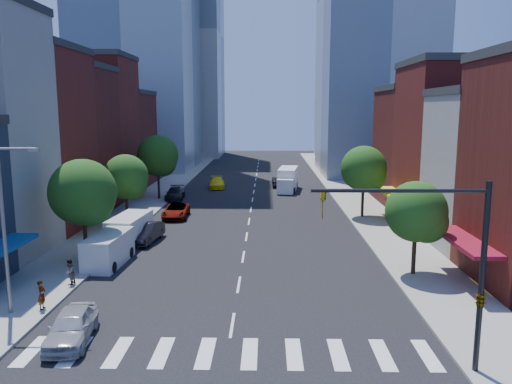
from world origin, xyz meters
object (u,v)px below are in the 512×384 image
at_px(parked_car_third, 176,211).
at_px(traffic_car_oncoming, 277,182).
at_px(traffic_car_far, 291,170).
at_px(cargo_van_near, 108,250).
at_px(cargo_van_far, 129,230).
at_px(box_truck, 288,180).
at_px(pedestrian_far, 70,272).
at_px(taxi, 217,183).
at_px(parked_car_rear, 175,193).
at_px(parked_car_second, 146,233).
at_px(pedestrian_near, 42,295).
at_px(parked_car_front, 71,326).

distance_m(parked_car_third, traffic_car_oncoming, 23.76).
bearing_deg(traffic_car_far, parked_car_third, 72.88).
bearing_deg(cargo_van_near, cargo_van_far, 93.39).
height_order(box_truck, pedestrian_far, box_truck).
bearing_deg(taxi, traffic_car_far, 47.46).
bearing_deg(cargo_van_far, parked_car_third, 83.77).
distance_m(parked_car_rear, cargo_van_near, 26.16).
distance_m(parked_car_rear, cargo_van_far, 20.57).
bearing_deg(pedestrian_far, parked_car_third, -178.84).
bearing_deg(pedestrian_far, parked_car_rear, -172.23).
bearing_deg(parked_car_third, box_truck, 53.80).
height_order(traffic_car_oncoming, pedestrian_far, pedestrian_far).
distance_m(parked_car_second, taxi, 29.23).
height_order(cargo_van_far, traffic_car_far, cargo_van_far).
xyz_separation_m(parked_car_second, traffic_car_far, (14.24, 44.59, -0.01)).
bearing_deg(pedestrian_near, traffic_car_oncoming, -17.02).
xyz_separation_m(parked_car_front, traffic_car_oncoming, (10.76, 48.72, -0.08)).
relative_size(parked_car_front, parked_car_second, 0.94).
distance_m(cargo_van_near, cargo_van_far, 5.59).
bearing_deg(taxi, box_truck, -18.30).
bearing_deg(parked_car_front, parked_car_rear, 86.39).
relative_size(parked_car_second, traffic_car_oncoming, 1.15).
xyz_separation_m(parked_car_front, cargo_van_far, (-2.01, 17.44, 0.40)).
bearing_deg(cargo_van_near, parked_car_second, 82.19).
height_order(parked_car_front, parked_car_rear, parked_car_front).
xyz_separation_m(parked_car_third, traffic_car_oncoming, (10.76, 21.18, -0.02)).
relative_size(traffic_car_oncoming, pedestrian_far, 2.68).
xyz_separation_m(cargo_van_near, box_truck, (14.09, 33.30, 0.34)).
distance_m(parked_car_rear, traffic_car_far, 29.13).
height_order(taxi, pedestrian_near, pedestrian_near).
bearing_deg(cargo_van_near, taxi, 86.50).
xyz_separation_m(parked_car_third, parked_car_rear, (-2.00, 10.47, 0.03)).
bearing_deg(traffic_car_oncoming, cargo_van_near, 69.26).
distance_m(parked_car_front, cargo_van_far, 17.56).
distance_m(cargo_van_far, traffic_car_oncoming, 33.79).
bearing_deg(box_truck, taxi, 175.98).
xyz_separation_m(parked_car_front, taxi, (2.23, 47.18, -0.04)).
relative_size(taxi, traffic_car_far, 1.10).
height_order(cargo_van_far, box_truck, box_truck).
distance_m(parked_car_second, pedestrian_near, 14.75).
bearing_deg(cargo_van_near, pedestrian_near, -93.46).
bearing_deg(cargo_van_near, pedestrian_far, -99.29).
bearing_deg(traffic_car_far, parked_car_front, 81.71).
height_order(parked_car_front, cargo_van_near, cargo_van_near).
xyz_separation_m(parked_car_second, taxi, (3.01, 29.08, -0.06)).
relative_size(box_truck, pedestrian_far, 4.96).
bearing_deg(parked_car_front, taxi, 80.67).
xyz_separation_m(parked_car_rear, traffic_car_oncoming, (12.76, 10.71, -0.05)).
height_order(cargo_van_far, pedestrian_far, cargo_van_far).
bearing_deg(traffic_car_oncoming, pedestrian_far, 69.93).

